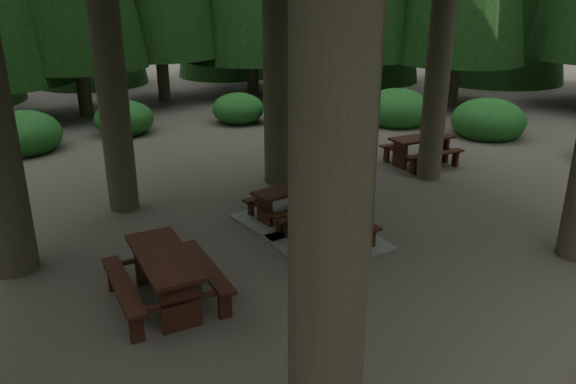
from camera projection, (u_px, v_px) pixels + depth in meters
ground at (325, 270)px, 9.87m from camera, size 80.00×80.00×0.00m
picnic_table_a at (329, 233)px, 10.81m from camera, size 2.34×2.08×0.69m
picnic_table_b at (165, 271)px, 8.66m from camera, size 1.97×2.26×0.86m
picnic_table_c at (289, 209)px, 11.97m from camera, size 2.09×1.76×0.68m
picnic_table_d at (421, 146)px, 15.47m from camera, size 2.07×1.81×0.78m
shrub_ring at (326, 226)px, 10.69m from camera, size 23.86×24.64×1.49m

